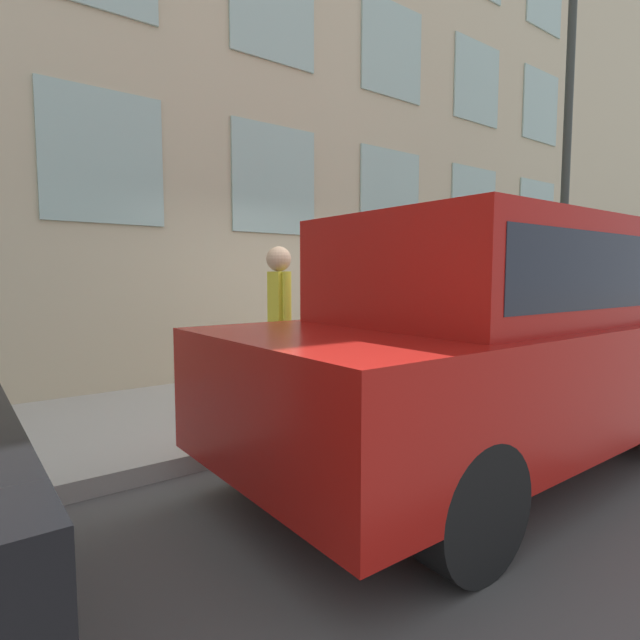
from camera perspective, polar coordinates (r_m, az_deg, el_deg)
The scene contains 7 objects.
ground_plane at distance 5.18m, azimuth 9.82°, elevation -11.23°, with size 80.00×80.00×0.00m, color #514F4C.
sidewalk at distance 6.04m, azimuth 1.19°, elevation -8.10°, with size 2.47×60.00×0.14m.
building_facade at distance 7.71m, azimuth -6.05°, elevation 29.51°, with size 0.33×40.00×9.27m.
fire_hydrant at distance 5.16m, azimuth 4.74°, elevation -4.79°, with size 0.30×0.42×0.83m.
person at distance 5.20m, azimuth -4.69°, elevation 1.31°, with size 0.39×0.26×1.61m.
parked_truck_red_near at distance 4.00m, azimuth 19.53°, elevation -1.13°, with size 1.81×4.25×1.84m.
street_lamp at distance 8.78m, azimuth 26.47°, elevation 19.59°, with size 0.36×0.36×5.81m.
Camera 1 is at (-3.39, 3.63, 1.45)m, focal length 28.00 mm.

